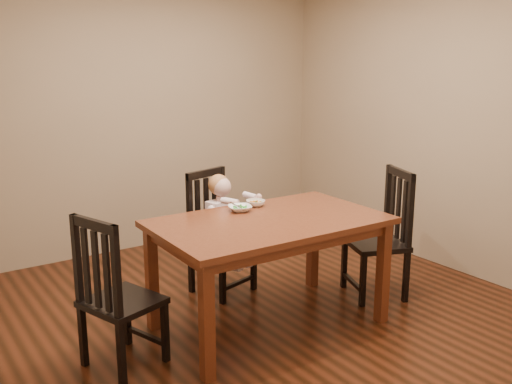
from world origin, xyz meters
TOP-DOWN VIEW (x-y plane):
  - room at (0.00, 0.00)m, footprint 4.01×4.01m
  - dining_table at (-0.09, -0.23)m, footprint 1.65×1.01m
  - chair_child at (-0.06, 0.55)m, footprint 0.54×0.52m
  - chair_left at (-1.23, -0.16)m, footprint 0.53×0.54m
  - chair_right at (1.00, -0.29)m, footprint 0.57×0.58m
  - toddler at (-0.05, 0.50)m, footprint 0.39×0.44m
  - bowl_peas at (-0.15, 0.07)m, footprint 0.22×0.22m
  - bowl_veg at (0.03, 0.12)m, footprint 0.16×0.16m
  - fork at (-0.19, 0.05)m, footprint 0.06×0.12m

SIDE VIEW (x-z plane):
  - chair_left at x=-1.23m, z-range -0.02..0.99m
  - chair_child at x=-0.06m, z-range -0.02..1.00m
  - chair_right at x=1.00m, z-range -0.02..1.04m
  - toddler at x=-0.05m, z-range 0.36..0.88m
  - dining_table at x=-0.09m, z-range 0.31..1.13m
  - bowl_peas at x=-0.15m, z-range 0.82..0.86m
  - bowl_veg at x=0.03m, z-range 0.82..0.86m
  - fork at x=-0.19m, z-range 0.84..0.88m
  - room at x=0.00m, z-range 0.00..2.71m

